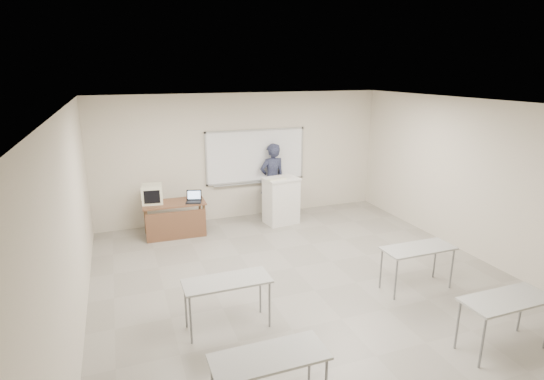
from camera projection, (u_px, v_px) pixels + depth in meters
name	position (u px, v px, depth m)	size (l,w,h in m)	color
floor	(315.00, 291.00, 6.99)	(7.00, 8.00, 0.01)	gray
whiteboard	(256.00, 157.00, 10.26)	(2.48, 0.10, 1.31)	white
student_desks	(361.00, 293.00, 5.59)	(4.40, 2.20, 0.73)	#9B9B95
instructor_desk	(175.00, 213.00, 9.12)	(1.32, 0.66, 0.75)	brown
podium	(281.00, 200.00, 9.94)	(0.78, 0.57, 1.10)	silver
crt_monitor	(152.00, 194.00, 9.08)	(0.43, 0.48, 0.41)	beige
laptop	(193.00, 199.00, 9.16)	(0.32, 0.30, 0.24)	black
mouse	(198.00, 198.00, 9.38)	(0.10, 0.06, 0.04)	#9A9CA1
keyboard	(277.00, 179.00, 9.63)	(0.44, 0.15, 0.02)	beige
presenter	(272.00, 180.00, 10.44)	(0.66, 0.43, 1.80)	black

